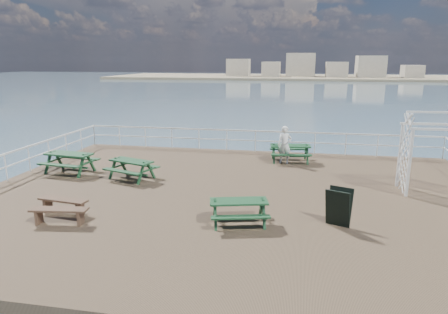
% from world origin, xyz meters
% --- Properties ---
extents(ground, '(18.00, 14.00, 0.30)m').
position_xyz_m(ground, '(0.00, 0.00, -0.15)').
color(ground, brown).
rests_on(ground, ground).
extents(sea_backdrop, '(300.00, 300.00, 9.20)m').
position_xyz_m(sea_backdrop, '(12.54, 134.07, -0.51)').
color(sea_backdrop, '#41586E').
rests_on(sea_backdrop, ground).
extents(railing, '(17.77, 13.76, 1.10)m').
position_xyz_m(railing, '(-0.07, 2.57, 0.87)').
color(railing, silver).
rests_on(railing, ground).
extents(picnic_table_a, '(2.11, 1.78, 0.94)m').
position_xyz_m(picnic_table_a, '(-7.10, 1.50, 0.60)').
color(picnic_table_a, '#153A1D').
rests_on(picnic_table_a, ground).
extents(picnic_table_b, '(2.09, 1.88, 0.84)m').
position_xyz_m(picnic_table_b, '(-4.24, 1.17, 0.54)').
color(picnic_table_b, '#153A1D').
rests_on(picnic_table_b, ground).
extents(picnic_table_c, '(1.95, 1.65, 0.87)m').
position_xyz_m(picnic_table_c, '(1.79, 5.07, 0.56)').
color(picnic_table_c, '#153A1D').
rests_on(picnic_table_c, ground).
extents(picnic_table_d, '(1.89, 1.67, 0.79)m').
position_xyz_m(picnic_table_d, '(0.55, -2.42, 0.50)').
color(picnic_table_d, '#153A1D').
rests_on(picnic_table_d, ground).
extents(flat_bench_near, '(1.61, 0.57, 0.45)m').
position_xyz_m(flat_bench_near, '(-4.82, -2.61, 0.34)').
color(flat_bench_near, brown).
rests_on(flat_bench_near, ground).
extents(flat_bench_far, '(1.65, 0.60, 0.46)m').
position_xyz_m(flat_bench_far, '(-4.45, -3.40, 0.35)').
color(flat_bench_far, brown).
rests_on(flat_bench_far, ground).
extents(trellis_arbor, '(2.35, 1.33, 2.86)m').
position_xyz_m(trellis_arbor, '(6.87, 1.56, 1.27)').
color(trellis_arbor, silver).
rests_on(trellis_arbor, ground).
extents(sandwich_board, '(0.80, 0.70, 1.10)m').
position_xyz_m(sandwich_board, '(3.32, -2.06, 0.53)').
color(sandwich_board, black).
rests_on(sandwich_board, ground).
extents(person, '(0.64, 0.44, 1.69)m').
position_xyz_m(person, '(1.55, 4.70, 0.84)').
color(person, white).
rests_on(person, ground).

